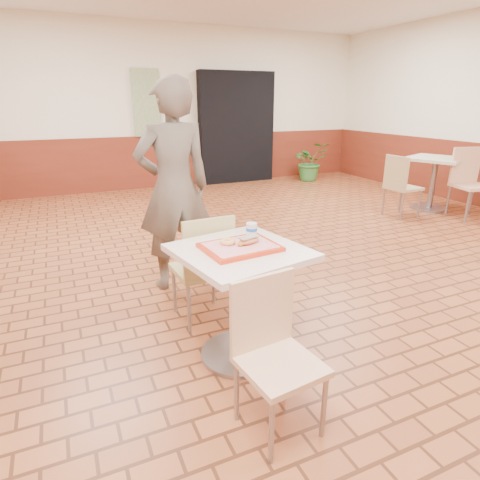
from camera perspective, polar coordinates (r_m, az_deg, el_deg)
name	(u,v)px	position (r m, az deg, el deg)	size (l,w,h in m)	color
room_shell	(336,119)	(3.69, 13.49, 16.42)	(8.01, 10.01, 3.01)	brown
wainscot_band	(328,229)	(3.86, 12.35, 1.47)	(8.00, 10.00, 1.00)	maroon
corridor_doorway	(237,128)	(8.56, -0.49, 15.59)	(1.60, 0.22, 2.20)	black
promo_poster	(146,103)	(8.05, -13.16, 18.45)	(0.50, 0.03, 1.20)	gray
main_table	(240,286)	(2.59, 0.00, -6.56)	(0.74, 0.74, 0.78)	beige
chair_main_front	(273,347)	(2.13, 4.70, -14.94)	(0.42, 0.42, 0.82)	#DFB186
chair_main_back	(204,264)	(3.03, -5.08, -3.41)	(0.42, 0.42, 0.87)	tan
customer	(174,188)	(3.59, -9.36, 7.30)	(0.67, 0.44, 1.85)	#5F564A
serving_tray	(240,247)	(2.49, 0.00, -1.01)	(0.45, 0.35, 0.03)	red
ring_donut	(228,241)	(2.50, -1.76, -0.21)	(0.10, 0.10, 0.03)	#EBA455
long_john_donut	(248,240)	(2.49, 1.19, -0.06)	(0.17, 0.11, 0.05)	#C66D3A
paper_cup	(252,230)	(2.62, 1.66, 1.49)	(0.07, 0.07, 0.09)	silver
second_table	(434,175)	(7.03, 25.88, 8.36)	(0.77, 0.77, 0.82)	beige
chair_second_left	(400,183)	(6.36, 21.82, 7.51)	(0.44, 0.44, 0.90)	tan
chair_second_front	(469,179)	(6.76, 29.83, 7.49)	(0.56, 0.56, 1.01)	#E3AD88
potted_plant	(310,161)	(8.88, 9.91, 10.95)	(0.73, 0.63, 0.81)	#32732E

